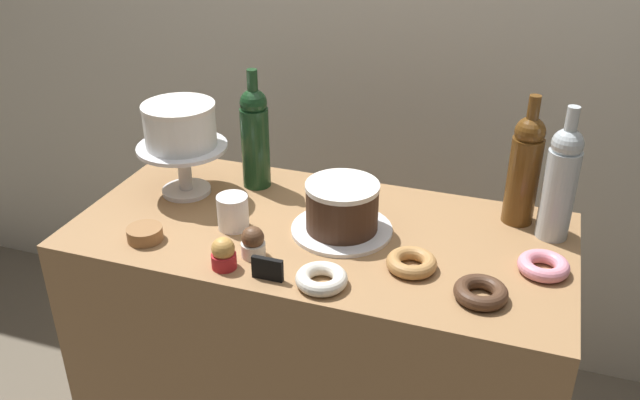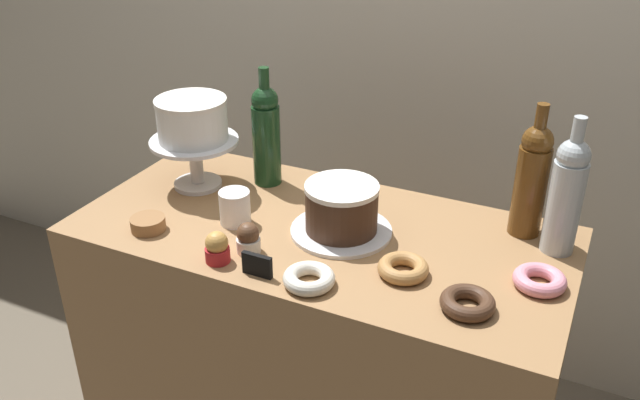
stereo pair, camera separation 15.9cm
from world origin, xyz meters
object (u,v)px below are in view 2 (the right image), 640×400
Objects in this scene: white_layer_cake at (192,119)px; chocolate_round_cake at (342,207)px; donut_sugar at (309,278)px; wine_bottle_clear at (566,194)px; wine_bottle_amber at (532,178)px; cupcake_caramel at (217,248)px; price_sign_chalkboard at (257,265)px; cupcake_chocolate at (248,238)px; donut_chocolate at (468,303)px; donut_pink at (540,280)px; cake_stand_pedestal at (195,154)px; coffee_cup_ceramic at (235,207)px; cookie_stack at (148,224)px; donut_maple at (403,268)px; wine_bottle_green at (266,133)px.

white_layer_cake reaches higher than chocolate_round_cake.
wine_bottle_clear is at bearing 39.38° from donut_sugar.
wine_bottle_amber is 0.74m from cupcake_caramel.
wine_bottle_clear is 4.65× the size of price_sign_chalkboard.
cupcake_chocolate is 0.51m from donut_chocolate.
donut_chocolate is (-0.12, -0.14, 0.00)m from donut_pink.
cake_stand_pedestal is 1.34× the size of chocolate_round_cake.
wine_bottle_clear reaches higher than chocolate_round_cake.
donut_sugar is at bearing -30.99° from cake_stand_pedestal.
donut_sugar is (0.18, -0.06, -0.02)m from cupcake_chocolate.
coffee_cup_ceramic is (-0.10, 0.10, 0.01)m from cupcake_chocolate.
cupcake_chocolate is 0.87× the size of coffee_cup_ceramic.
cupcake_caramel is at bearing -150.92° from wine_bottle_clear.
donut_chocolate and cookie_stack have the same top height.
white_layer_cake is at bearing 165.58° from donut_maple.
donut_maple is (0.65, -0.17, -0.18)m from white_layer_cake.
donut_sugar is at bearing -17.74° from cupcake_chocolate.
price_sign_chalkboard reaches higher than donut_chocolate.
donut_maple is (0.35, 0.06, -0.02)m from cupcake_chocolate.
wine_bottle_green reaches higher than cake_stand_pedestal.
wine_bottle_amber is 0.38m from donut_maple.
wine_bottle_green is at bearing 166.12° from donut_pink.
price_sign_chalkboard is (0.36, -0.31, -0.17)m from white_layer_cake.
donut_sugar is at bearing -143.78° from donut_maple.
cupcake_chocolate is 0.19m from donut_sugar.
cupcake_chocolate is 0.10m from price_sign_chalkboard.
wine_bottle_clear is at bearing -1.53° from wine_bottle_green.
donut_pink is 0.60m from price_sign_chalkboard.
donut_maple and donut_pink have the same top height.
white_layer_cake reaches higher than cake_stand_pedestal.
cupcake_caramel is 1.06× the size of price_sign_chalkboard.
wine_bottle_clear is 2.91× the size of donut_chocolate.
donut_maple is 0.17m from donut_chocolate.
white_layer_cake is at bearing 172.31° from chocolate_round_cake.
price_sign_chalkboard is at bearing -145.78° from wine_bottle_clear.
cupcake_caramel is 0.66× the size of donut_maple.
white_layer_cake reaches higher than donut_pink.
price_sign_chalkboard is (-0.57, -0.39, -0.12)m from wine_bottle_clear.
price_sign_chalkboard is at bearing -39.90° from cake_stand_pedestal.
donut_sugar is 1.32× the size of coffee_cup_ceramic.
wine_bottle_amber is at bearing 2.26° from wine_bottle_green.
coffee_cup_ceramic is (0.17, 0.12, 0.03)m from cookie_stack.
donut_pink is at bearing -13.88° from wine_bottle_green.
wine_bottle_green reaches higher than donut_chocolate.
donut_pink is (0.92, -0.09, -0.18)m from white_layer_cake.
donut_pink and cookie_stack have the same top height.
wine_bottle_green is 3.83× the size of coffee_cup_ceramic.
wine_bottle_amber is at bearing 8.69° from cake_stand_pedestal.
chocolate_round_cake is 0.23m from cupcake_chocolate.
cupcake_chocolate is (-0.64, -0.31, -0.11)m from wine_bottle_clear.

